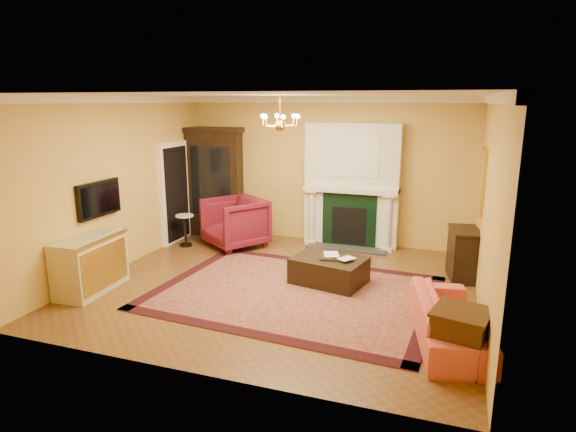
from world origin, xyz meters
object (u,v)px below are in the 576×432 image
at_px(coral_sofa, 449,312).
at_px(leather_ottoman, 329,270).
at_px(commode, 90,264).
at_px(end_table, 459,340).
at_px(pedestal_table, 185,228).
at_px(console_table, 463,255).
at_px(wingback_armchair, 235,220).
at_px(china_cabinet, 216,184).

height_order(coral_sofa, leather_ottoman, coral_sofa).
xyz_separation_m(commode, end_table, (5.45, -0.46, -0.12)).
xyz_separation_m(pedestal_table, commode, (-0.14, -2.58, 0.06)).
distance_m(end_table, leather_ottoman, 2.82).
relative_size(console_table, leather_ottoman, 0.74).
bearing_deg(end_table, wingback_armchair, 142.26).
bearing_deg(coral_sofa, china_cabinet, 43.60).
height_order(console_table, leather_ottoman, console_table).
relative_size(pedestal_table, commode, 0.56).
bearing_deg(pedestal_table, coral_sofa, -25.35).
bearing_deg(console_table, coral_sofa, -103.95).
bearing_deg(china_cabinet, pedestal_table, -106.54).
distance_m(china_cabinet, commode, 3.75).
height_order(commode, coral_sofa, commode).
bearing_deg(commode, coral_sofa, -1.83).
xyz_separation_m(end_table, console_table, (0.06, 2.93, 0.09)).
xyz_separation_m(commode, leather_ottoman, (3.45, 1.52, -0.22)).
bearing_deg(coral_sofa, end_table, -179.34).
distance_m(wingback_armchair, coral_sofa, 5.03).
distance_m(wingback_armchair, end_table, 5.47).
distance_m(coral_sofa, end_table, 0.60).
bearing_deg(wingback_armchair, china_cabinet, 170.50).
relative_size(commode, leather_ottoman, 1.06).
bearing_deg(end_table, coral_sofa, 101.74).
bearing_deg(china_cabinet, coral_sofa, -42.20).
relative_size(wingback_armchair, leather_ottoman, 0.99).
relative_size(commode, end_table, 1.85).
xyz_separation_m(pedestal_table, console_table, (5.37, -0.12, 0.03)).
height_order(wingback_armchair, pedestal_table, wingback_armchair).
distance_m(pedestal_table, coral_sofa, 5.74).
relative_size(pedestal_table, end_table, 1.03).
bearing_deg(pedestal_table, leather_ottoman, -17.75).
distance_m(coral_sofa, console_table, 2.35).
xyz_separation_m(wingback_armchair, leather_ottoman, (2.32, -1.36, -0.33)).
bearing_deg(end_table, pedestal_table, 150.18).
xyz_separation_m(china_cabinet, pedestal_table, (-0.19, -1.09, -0.75)).
bearing_deg(pedestal_table, wingback_armchair, 17.28).
bearing_deg(commode, china_cabinet, 81.68).
height_order(pedestal_table, commode, commode).
bearing_deg(china_cabinet, commode, -102.02).
distance_m(pedestal_table, leather_ottoman, 3.47).
xyz_separation_m(wingback_armchair, coral_sofa, (4.20, -2.76, -0.17)).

